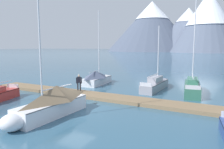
{
  "coord_description": "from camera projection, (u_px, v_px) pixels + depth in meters",
  "views": [
    {
      "loc": [
        10.16,
        -12.68,
        4.81
      ],
      "look_at": [
        0.0,
        6.0,
        2.0
      ],
      "focal_mm": 34.19,
      "sensor_mm": 36.0,
      "label": 1
    }
  ],
  "objects": [
    {
      "name": "ground_plane",
      "position": [
        75.0,
        109.0,
        16.49
      ],
      "size": [
        700.0,
        700.0,
        0.0
      ],
      "primitive_type": "plane",
      "color": "#335B75"
    },
    {
      "name": "mountain_west_summit",
      "position": [
        152.0,
        26.0,
        217.52
      ],
      "size": [
        90.76,
        90.76,
        50.02
      ],
      "color": "#4C566B",
      "rests_on": "ground"
    },
    {
      "name": "mountain_central_massif",
      "position": [
        188.0,
        29.0,
        202.48
      ],
      "size": [
        71.31,
        71.31,
        40.82
      ],
      "color": "slate",
      "rests_on": "ground"
    },
    {
      "name": "mountain_shoulder_ridge",
      "position": [
        208.0,
        19.0,
        170.51
      ],
      "size": [
        58.3,
        58.3,
        48.87
      ],
      "color": "slate",
      "rests_on": "ground"
    },
    {
      "name": "dock",
      "position": [
        102.0,
        97.0,
        19.95
      ],
      "size": [
        26.57,
        2.55,
        0.3
      ],
      "color": "#846B4C",
      "rests_on": "ground"
    },
    {
      "name": "sailboat_mid_dock_port",
      "position": [
        97.0,
        78.0,
        27.33
      ],
      "size": [
        2.46,
        6.04,
        9.28
      ],
      "color": "silver",
      "rests_on": "ground"
    },
    {
      "name": "sailboat_mid_dock_starboard",
      "position": [
        51.0,
        103.0,
        14.59
      ],
      "size": [
        1.92,
        6.67,
        8.59
      ],
      "color": "white",
      "rests_on": "ground"
    },
    {
      "name": "sailboat_far_berth",
      "position": [
        157.0,
        84.0,
        24.15
      ],
      "size": [
        1.49,
        7.37,
        7.08
      ],
      "color": "#93939E",
      "rests_on": "ground"
    },
    {
      "name": "sailboat_outer_slip",
      "position": [
        192.0,
        86.0,
        22.38
      ],
      "size": [
        2.49,
        7.68,
        9.5
      ],
      "color": "#336B56",
      "rests_on": "ground"
    },
    {
      "name": "person_on_dock",
      "position": [
        79.0,
        82.0,
        21.58
      ],
      "size": [
        0.5,
        0.4,
        1.69
      ],
      "color": "#232328",
      "rests_on": "dock"
    }
  ]
}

